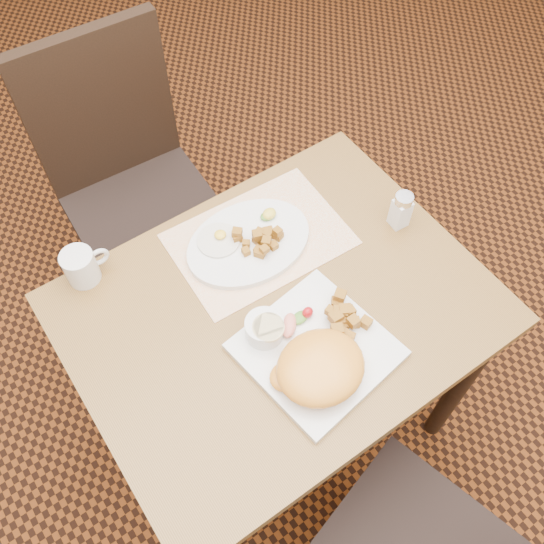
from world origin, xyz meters
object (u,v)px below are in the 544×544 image
Objects in this scene: table at (279,330)px; salt_shaker at (401,210)px; chair_far at (130,177)px; coffee_mug at (81,266)px; plate_oval at (249,243)px; plate_square at (316,350)px.

table is 9.00× the size of salt_shaker.
chair_far is 0.55m from coffee_mug.
plate_oval is 0.37m from salt_shaker.
plate_oval is (0.04, 0.31, 0.00)m from plate_square.
coffee_mug is at bearing 58.69° from chair_far.
plate_square is 0.31m from plate_oval.
plate_square is at bearing 95.68° from chair_far.
chair_far is 9.70× the size of salt_shaker.
plate_square is 0.92× the size of plate_oval.
chair_far is 3.19× the size of plate_oval.
plate_square is 2.62× the size of coffee_mug.
table is at bearing -101.70° from plate_oval.
salt_shaker is (0.37, 0.16, 0.04)m from plate_square.
table is 0.73m from chair_far.
salt_shaker is 0.94× the size of coffee_mug.
plate_square is at bearing -156.40° from salt_shaker.
chair_far is at bearing 92.87° from plate_square.
chair_far reaches higher than salt_shaker.
chair_far is at bearing 55.88° from coffee_mug.
coffee_mug is at bearing 134.98° from table.
plate_square is at bearing -89.52° from table.
salt_shaker reaches higher than plate_square.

